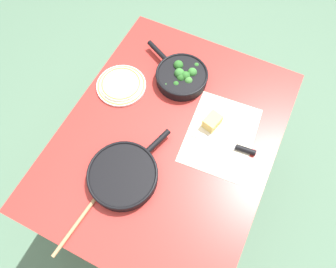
# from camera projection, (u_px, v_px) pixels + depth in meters

# --- Properties ---
(ground_plane) EXTENTS (14.00, 14.00, 0.00)m
(ground_plane) POSITION_uv_depth(u_px,v_px,m) (168.00, 184.00, 1.95)
(ground_plane) COLOR #51755B
(dining_table_red) EXTENTS (1.16, 0.90, 0.73)m
(dining_table_red) POSITION_uv_depth(u_px,v_px,m) (168.00, 144.00, 1.37)
(dining_table_red) COLOR #B72D28
(dining_table_red) RESTS_ON ground_plane
(skillet_broccoli) EXTENTS (0.25, 0.36, 0.08)m
(skillet_broccoli) POSITION_uv_depth(u_px,v_px,m) (181.00, 76.00, 1.40)
(skillet_broccoli) COLOR black
(skillet_broccoli) RESTS_ON dining_table_red
(skillet_eggs) EXTENTS (0.40, 0.28, 0.05)m
(skillet_eggs) POSITION_uv_depth(u_px,v_px,m) (123.00, 175.00, 1.19)
(skillet_eggs) COLOR black
(skillet_eggs) RESTS_ON dining_table_red
(wooden_spoon) EXTENTS (0.38, 0.07, 0.02)m
(wooden_spoon) POSITION_uv_depth(u_px,v_px,m) (93.00, 202.00, 1.16)
(wooden_spoon) COLOR tan
(wooden_spoon) RESTS_ON dining_table_red
(parchment_sheet) EXTENTS (0.39, 0.31, 0.00)m
(parchment_sheet) POSITION_uv_depth(u_px,v_px,m) (221.00, 135.00, 1.30)
(parchment_sheet) COLOR beige
(parchment_sheet) RESTS_ON dining_table_red
(grater_knife) EXTENTS (0.05, 0.28, 0.02)m
(grater_knife) POSITION_uv_depth(u_px,v_px,m) (232.00, 146.00, 1.27)
(grater_knife) COLOR silver
(grater_knife) RESTS_ON dining_table_red
(cheese_block) EXTENTS (0.09, 0.08, 0.05)m
(cheese_block) POSITION_uv_depth(u_px,v_px,m) (212.00, 122.00, 1.30)
(cheese_block) COLOR #E0C15B
(cheese_block) RESTS_ON dining_table_red
(dinner_plate_stack) EXTENTS (0.23, 0.23, 0.03)m
(dinner_plate_stack) POSITION_uv_depth(u_px,v_px,m) (121.00, 85.00, 1.40)
(dinner_plate_stack) COLOR white
(dinner_plate_stack) RESTS_ON dining_table_red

